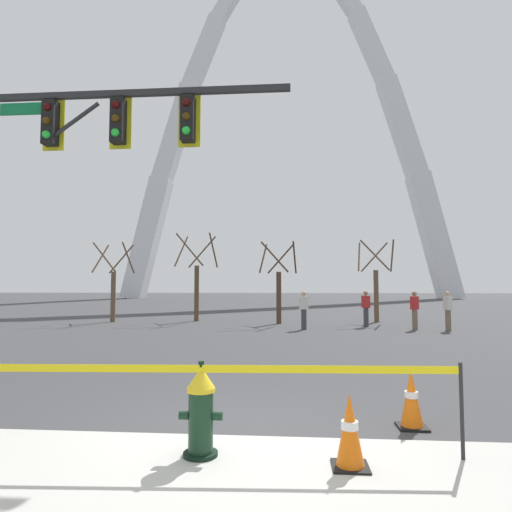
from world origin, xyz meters
TOP-DOWN VIEW (x-y plane):
  - ground_plane at (0.00, 0.00)m, footprint 240.00×240.00m
  - fire_hydrant at (-0.17, -0.69)m, footprint 0.46×0.48m
  - caution_tape_barrier at (-0.50, -0.74)m, footprint 6.12×0.37m
  - traffic_cone_by_hydrant at (1.36, -0.87)m, footprint 0.36×0.36m
  - traffic_cone_mid_sidewalk at (2.30, 0.46)m, footprint 0.36×0.36m
  - traffic_signal_gantry at (-3.67, 2.92)m, footprint 6.42×0.44m
  - monument_arch at (0.00, 61.06)m, footprint 50.12×3.06m
  - tree_far_left at (-8.26, 16.53)m, footprint 1.84×1.85m
  - tree_left_mid at (-4.17, 17.44)m, footprint 2.07×2.09m
  - tree_center_left at (0.14, 16.14)m, footprint 1.81×1.82m
  - tree_center_right at (4.99, 17.46)m, footprint 1.89×1.90m
  - pedestrian_walking_left at (4.04, 14.76)m, footprint 0.37×0.39m
  - pedestrian_standing_center at (1.26, 13.24)m, footprint 0.39×0.31m
  - pedestrian_walking_right at (5.83, 13.56)m, footprint 0.39×0.38m
  - pedestrian_near_trees at (7.05, 13.23)m, footprint 0.28×0.38m

SIDE VIEW (x-z plane):
  - ground_plane at x=0.00m, z-range 0.00..0.00m
  - traffic_cone_by_hydrant at x=1.36m, z-range -0.01..0.72m
  - traffic_cone_mid_sidewalk at x=2.30m, z-range -0.01..0.72m
  - fire_hydrant at x=-0.17m, z-range -0.03..0.96m
  - caution_tape_barrier at x=-0.50m, z-range 0.20..1.19m
  - pedestrian_walking_left at x=4.04m, z-range 0.02..1.61m
  - pedestrian_standing_center at x=1.26m, z-range 0.02..1.61m
  - pedestrian_walking_right at x=5.83m, z-range 0.02..1.61m
  - pedestrian_near_trees at x=7.05m, z-range 0.02..1.61m
  - tree_center_left at x=0.14m, z-range -0.22..3.70m
  - tree_far_left at x=-8.26m, z-range -0.22..3.77m
  - tree_center_right at x=4.99m, z-range -0.23..3.87m
  - tree_left_mid at x=-4.17m, z-range -0.25..4.26m
  - traffic_signal_gantry at x=-3.67m, z-range 1.27..7.27m
  - monument_arch at x=0.00m, z-range -3.71..51.92m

